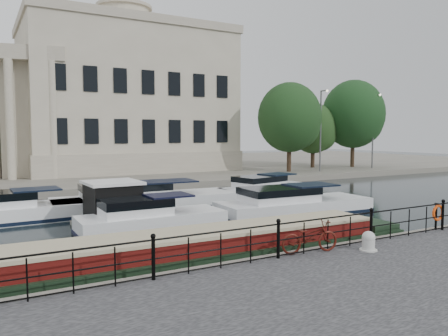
# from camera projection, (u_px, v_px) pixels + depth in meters

# --- Properties ---
(ground_plane) EXTENTS (160.00, 160.00, 0.00)m
(ground_plane) POSITION_uv_depth(u_px,v_px,m) (240.00, 258.00, 15.30)
(ground_plane) COLOR black
(ground_plane) RESTS_ON ground
(far_bank) EXTENTS (120.00, 42.00, 0.55)m
(far_bank) POSITION_uv_depth(u_px,v_px,m) (59.00, 170.00, 49.14)
(far_bank) COLOR #6B665B
(far_bank) RESTS_ON ground_plane
(railing) EXTENTS (24.14, 0.14, 1.22)m
(railing) POSITION_uv_depth(u_px,v_px,m) (278.00, 237.00, 13.25)
(railing) COLOR black
(railing) RESTS_ON near_quay
(civic_building) EXTENTS (53.55, 31.84, 16.85)m
(civic_building) POSITION_uv_depth(u_px,v_px,m) (54.00, 107.00, 44.39)
(civic_building) COLOR #ADA38C
(civic_building) RESTS_ON far_bank
(lamp_posts) EXTENTS (8.24, 1.55, 8.07)m
(lamp_posts) POSITION_uv_depth(u_px,v_px,m) (348.00, 129.00, 45.62)
(lamp_posts) COLOR #59595B
(lamp_posts) RESTS_ON far_bank
(bicycle) EXTENTS (2.06, 1.03, 1.03)m
(bicycle) POSITION_uv_depth(u_px,v_px,m) (310.00, 237.00, 13.86)
(bicycle) COLOR #45130C
(bicycle) RESTS_ON near_quay
(mooring_bollard) EXTENTS (0.57, 0.57, 0.64)m
(mooring_bollard) POSITION_uv_depth(u_px,v_px,m) (368.00, 241.00, 14.15)
(mooring_bollard) COLOR #B7B8B3
(mooring_bollard) RESTS_ON near_quay
(life_ring_post) EXTENTS (0.65, 0.18, 1.07)m
(life_ring_post) POSITION_uv_depth(u_px,v_px,m) (438.00, 213.00, 17.14)
(life_ring_post) COLOR black
(life_ring_post) RESTS_ON near_quay
(narrowboat) EXTENTS (16.66, 2.74, 1.60)m
(narrowboat) POSITION_uv_depth(u_px,v_px,m) (198.00, 256.00, 14.17)
(narrowboat) COLOR black
(narrowboat) RESTS_ON ground_plane
(harbour_hut) EXTENTS (3.45, 2.92, 2.21)m
(harbour_hut) POSITION_uv_depth(u_px,v_px,m) (113.00, 206.00, 20.55)
(harbour_hut) COLOR #6B665B
(harbour_hut) RESTS_ON ground_plane
(cabin_cruisers) EXTENTS (23.08, 9.40, 1.99)m
(cabin_cruisers) POSITION_uv_depth(u_px,v_px,m) (181.00, 206.00, 24.03)
(cabin_cruisers) COLOR white
(cabin_cruisers) RESTS_ON ground_plane
(trees) EXTENTS (16.84, 8.72, 9.88)m
(trees) POSITION_uv_depth(u_px,v_px,m) (327.00, 120.00, 47.26)
(trees) COLOR black
(trees) RESTS_ON far_bank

